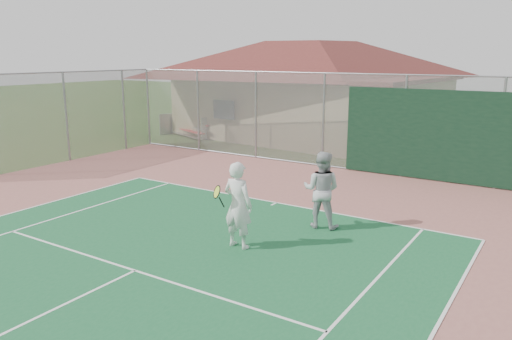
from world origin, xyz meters
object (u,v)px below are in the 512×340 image
at_px(player_white_front, 238,206).
at_px(player_grey_back, 321,190).
at_px(bleachers, 195,125).
at_px(clubhouse, 310,80).

bearing_deg(player_white_front, player_grey_back, -112.28).
distance_m(bleachers, player_white_front, 15.83).
bearing_deg(player_white_front, bleachers, -45.84).
relative_size(bleachers, player_white_front, 1.85).
bearing_deg(player_grey_back, clubhouse, -73.37).
xyz_separation_m(clubhouse, player_white_front, (5.70, -14.72, -1.95)).
height_order(bleachers, player_grey_back, player_grey_back).
bearing_deg(player_white_front, clubhouse, -67.65).
relative_size(clubhouse, bleachers, 3.96).
xyz_separation_m(clubhouse, bleachers, (-5.09, -3.14, -2.33)).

